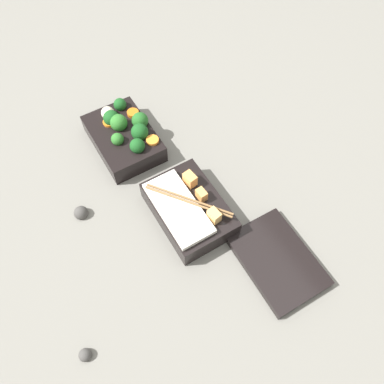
% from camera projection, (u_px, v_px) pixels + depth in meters
% --- Properties ---
extents(ground_plane, '(3.00, 3.00, 0.00)m').
position_uv_depth(ground_plane, '(153.00, 180.00, 0.90)').
color(ground_plane, slate).
extents(bento_tray_vegetable, '(0.20, 0.14, 0.08)m').
position_uv_depth(bento_tray_vegetable, '(124.00, 135.00, 0.93)').
color(bento_tray_vegetable, black).
rests_on(bento_tray_vegetable, ground_plane).
extents(bento_tray_rice, '(0.20, 0.14, 0.08)m').
position_uv_depth(bento_tray_rice, '(188.00, 209.00, 0.82)').
color(bento_tray_rice, black).
rests_on(bento_tray_rice, ground_plane).
extents(bento_lid, '(0.20, 0.14, 0.02)m').
position_uv_depth(bento_lid, '(277.00, 260.00, 0.78)').
color(bento_lid, black).
rests_on(bento_lid, ground_plane).
extents(pebble_0, '(0.03, 0.03, 0.03)m').
position_uv_depth(pebble_0, '(80.00, 212.00, 0.84)').
color(pebble_0, '#474442').
rests_on(pebble_0, ground_plane).
extents(pebble_1, '(0.02, 0.02, 0.02)m').
position_uv_depth(pebble_1, '(85.00, 355.00, 0.69)').
color(pebble_1, '#474442').
rests_on(pebble_1, ground_plane).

